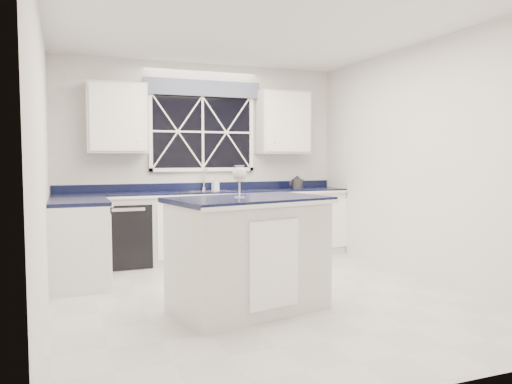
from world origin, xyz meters
name	(u,v)px	position (x,y,z in m)	size (l,w,h in m)	color
ground	(261,296)	(0.00, 0.00, 0.00)	(4.50, 4.50, 0.00)	silver
back_wall	(202,161)	(0.00, 2.25, 1.35)	(4.00, 0.10, 2.70)	silver
base_cabinets	(187,229)	(-0.33, 1.78, 0.45)	(3.99, 1.60, 0.90)	silver
countertop	(208,192)	(0.00, 1.95, 0.92)	(3.98, 0.64, 0.04)	black
dishwasher	(126,234)	(-1.10, 1.95, 0.41)	(0.60, 0.58, 0.82)	black
window	(203,126)	(0.00, 2.20, 1.83)	(1.65, 0.09, 1.26)	black
upper_cabinets	(205,121)	(0.00, 2.08, 1.90)	(3.10, 0.34, 0.90)	silver
faucet	(204,179)	(0.00, 2.14, 1.10)	(0.05, 0.20, 0.30)	silver
island	(249,254)	(-0.28, -0.39, 0.52)	(1.54, 1.12, 1.04)	silver
rug	(254,273)	(0.27, 0.90, 0.01)	(1.46, 0.96, 0.02)	#A1A09C
kettle	(297,182)	(1.36, 1.98, 1.03)	(0.27, 0.20, 0.19)	#303032
wine_glass	(239,175)	(-0.37, -0.41, 1.24)	(0.12, 0.12, 0.29)	silver
soap_bottle	(215,184)	(0.15, 2.10, 1.03)	(0.08, 0.08, 0.18)	silver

